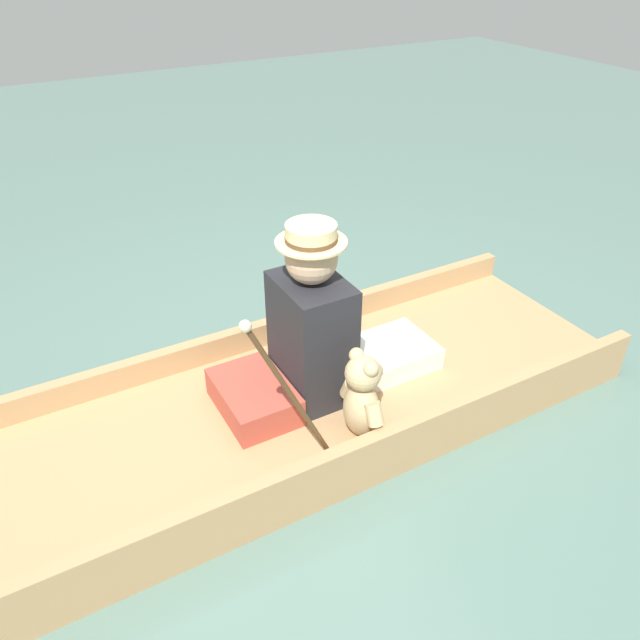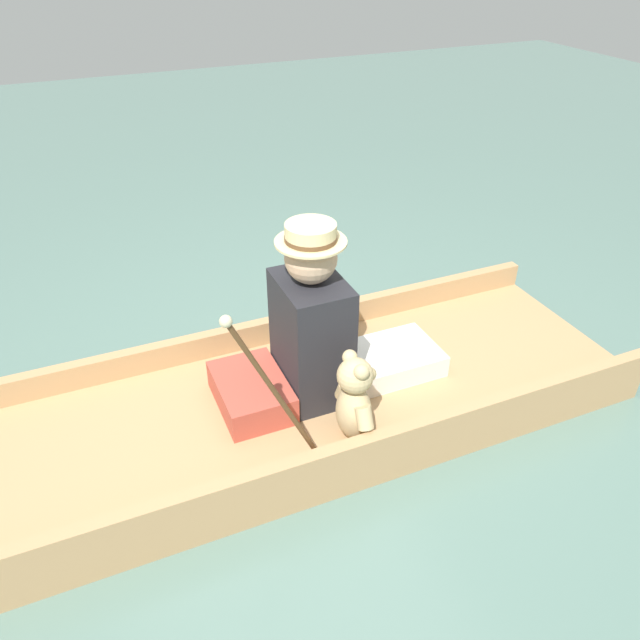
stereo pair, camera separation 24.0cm
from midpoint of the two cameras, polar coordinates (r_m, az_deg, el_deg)
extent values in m
plane|color=slate|center=(3.01, 2.01, -8.57)|extent=(16.00, 16.00, 0.00)
cube|color=tan|center=(2.97, 2.03, -7.62)|extent=(1.03, 2.98, 0.13)
cube|color=tan|center=(3.24, -1.53, -0.75)|extent=(0.06, 2.98, 0.13)
cube|color=tan|center=(2.57, 6.75, -11.87)|extent=(0.06, 2.98, 0.13)
cube|color=#B24738|center=(2.82, -3.87, -6.69)|extent=(0.42, 0.30, 0.14)
cube|color=white|center=(3.05, 8.29, -3.76)|extent=(0.33, 0.51, 0.11)
cube|color=#232328|center=(2.76, 1.71, -1.78)|extent=(0.37, 0.27, 0.58)
cube|color=beige|center=(2.79, 4.34, -0.39)|extent=(0.04, 0.01, 0.32)
cube|color=white|center=(2.84, 3.42, 1.14)|extent=(0.02, 0.01, 0.35)
cube|color=white|center=(2.70, 5.32, -0.96)|extent=(0.02, 0.01, 0.35)
sphere|color=tan|center=(2.55, 1.86, 5.66)|extent=(0.22, 0.22, 0.22)
cylinder|color=beige|center=(2.52, 1.89, 7.10)|extent=(0.30, 0.30, 0.01)
cylinder|color=beige|center=(2.50, 1.91, 7.95)|extent=(0.21, 0.21, 0.07)
cylinder|color=brown|center=(2.51, 1.90, 7.45)|extent=(0.21, 0.21, 0.02)
ellipsoid|color=tan|center=(2.63, 5.74, -8.43)|extent=(0.18, 0.15, 0.26)
sphere|color=tan|center=(2.51, 5.98, -5.18)|extent=(0.15, 0.15, 0.15)
sphere|color=tan|center=(2.54, 7.23, -5.01)|extent=(0.06, 0.06, 0.06)
sphere|color=tan|center=(2.51, 5.48, -3.49)|extent=(0.06, 0.06, 0.06)
sphere|color=tan|center=(2.44, 6.64, -4.84)|extent=(0.06, 0.06, 0.06)
cylinder|color=tan|center=(2.66, 4.84, -6.48)|extent=(0.10, 0.07, 0.11)
cylinder|color=tan|center=(2.54, 6.80, -8.94)|extent=(0.10, 0.07, 0.11)
sphere|color=tan|center=(2.74, 5.84, -9.14)|extent=(0.07, 0.07, 0.07)
sphere|color=tan|center=(2.68, 6.80, -10.37)|extent=(0.07, 0.07, 0.07)
cylinder|color=silver|center=(3.30, 4.47, -1.38)|extent=(0.08, 0.08, 0.01)
cylinder|color=silver|center=(3.28, 4.50, -0.79)|extent=(0.01, 0.01, 0.08)
cone|color=silver|center=(3.25, 4.55, 0.07)|extent=(0.09, 0.09, 0.04)
cylinder|color=brown|center=(2.29, -0.68, -7.37)|extent=(0.02, 0.36, 0.78)
sphere|color=beige|center=(2.01, -5.26, -0.23)|extent=(0.04, 0.04, 0.04)
camera|label=1|loc=(0.12, -87.48, 1.65)|focal=35.00mm
camera|label=2|loc=(0.12, 92.52, -1.65)|focal=35.00mm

